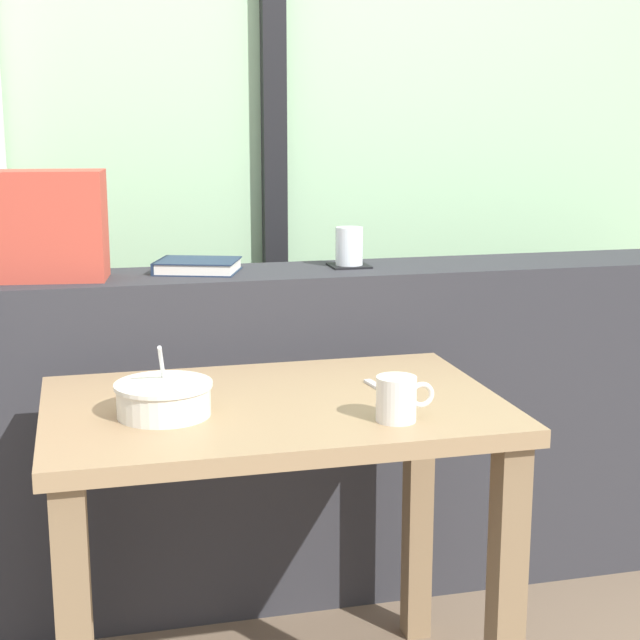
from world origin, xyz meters
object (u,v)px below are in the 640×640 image
at_px(breakfast_table, 274,465).
at_px(soup_bowl, 164,399).
at_px(fork_utensil, 384,390).
at_px(ceramic_mug, 397,399).
at_px(juice_glass, 349,248).
at_px(coaster_square, 349,266).
at_px(closed_book, 197,266).
at_px(throw_pillow, 37,226).

height_order(breakfast_table, soup_bowl, soup_bowl).
bearing_deg(fork_utensil, soup_bowl, 178.76).
distance_m(breakfast_table, ceramic_mug, 0.32).
relative_size(juice_glass, fork_utensil, 0.58).
relative_size(coaster_square, ceramic_mug, 0.88).
bearing_deg(soup_bowl, fork_utensil, 6.67).
height_order(coaster_square, juice_glass, juice_glass).
bearing_deg(ceramic_mug, coaster_square, 81.09).
bearing_deg(fork_utensil, coaster_square, 73.66).
relative_size(coaster_square, closed_book, 0.42).
bearing_deg(soup_bowl, throw_pillow, 111.58).
height_order(juice_glass, throw_pillow, throw_pillow).
height_order(throw_pillow, soup_bowl, throw_pillow).
distance_m(coaster_square, soup_bowl, 0.83).
height_order(juice_glass, fork_utensil, juice_glass).
bearing_deg(juice_glass, ceramic_mug, -98.91).
height_order(breakfast_table, closed_book, closed_book).
bearing_deg(breakfast_table, soup_bowl, -169.36).
xyz_separation_m(breakfast_table, throw_pillow, (-0.46, 0.56, 0.44)).
relative_size(juice_glass, ceramic_mug, 0.87).
relative_size(breakfast_table, soup_bowl, 4.87).
height_order(fork_utensil, ceramic_mug, ceramic_mug).
xyz_separation_m(throw_pillow, fork_utensil, (0.69, -0.55, -0.30)).
relative_size(breakfast_table, closed_book, 3.78).
xyz_separation_m(soup_bowl, ceramic_mug, (0.42, -0.14, 0.01)).
bearing_deg(closed_book, ceramic_mug, -70.09).
relative_size(throw_pillow, soup_bowl, 1.71).
xyz_separation_m(breakfast_table, ceramic_mug, (0.20, -0.18, 0.18)).
bearing_deg(throw_pillow, soup_bowl, -68.42).
relative_size(fork_utensil, ceramic_mug, 1.50).
bearing_deg(soup_bowl, breakfast_table, 10.64).
distance_m(juice_glass, ceramic_mug, 0.78).
distance_m(closed_book, ceramic_mug, 0.83).
xyz_separation_m(closed_book, soup_bowl, (-0.14, -0.62, -0.16)).
bearing_deg(throw_pillow, breakfast_table, -50.62).
distance_m(soup_bowl, fork_utensil, 0.46).
bearing_deg(closed_book, soup_bowl, -102.98).
distance_m(breakfast_table, soup_bowl, 0.28).
xyz_separation_m(juice_glass, soup_bowl, (-0.54, -0.62, -0.19)).
bearing_deg(breakfast_table, closed_book, 97.49).
height_order(closed_book, soup_bowl, closed_book).
xyz_separation_m(breakfast_table, soup_bowl, (-0.22, -0.04, 0.17)).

